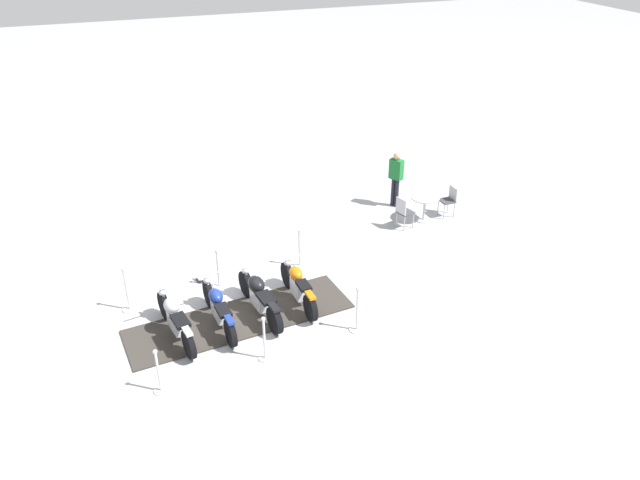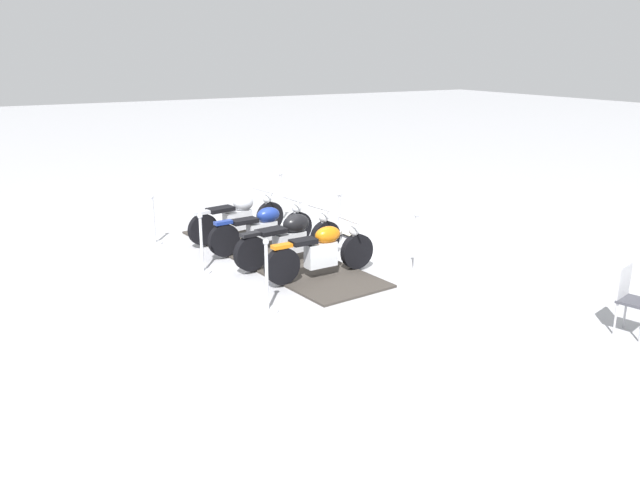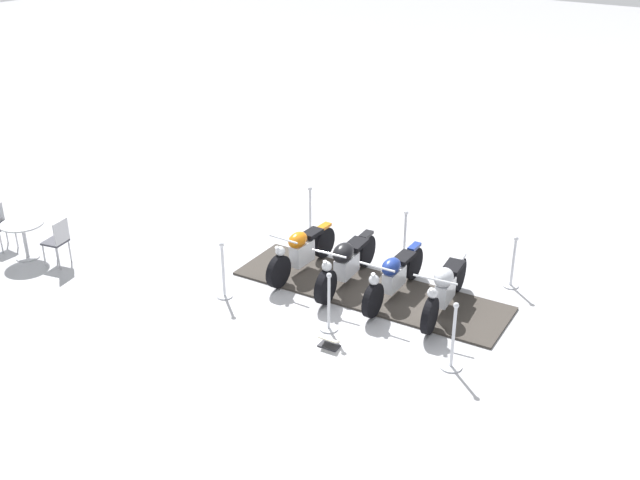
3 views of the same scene
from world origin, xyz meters
The scene contains 14 objects.
ground_plane centered at (0.00, 0.00, 0.00)m, with size 80.00×80.00×0.00m, color #B2B2B7.
display_platform centered at (0.00, 0.00, 0.02)m, with size 5.08×1.47×0.04m, color #38332D.
motorcycle_copper centered at (1.43, 0.18, 0.48)m, with size 0.61×2.11×0.91m.
motorcycle_black centered at (0.47, 0.08, 0.49)m, with size 0.66×2.25×0.92m.
motorcycle_navy centered at (-0.48, -0.01, 0.47)m, with size 0.66×2.23×0.91m.
motorcycle_chrome centered at (-1.44, -0.12, 0.49)m, with size 0.74×2.21×0.92m.
stanchion_right_mid centered at (-0.16, 1.49, 0.35)m, with size 0.31×0.31×1.05m.
stanchion_left_rear centered at (-1.99, -1.71, 0.35)m, with size 0.29×0.29×1.01m.
stanchion_right_front centered at (1.99, 1.71, 0.39)m, with size 0.28×0.28×1.08m.
stanchion_left_front centered at (2.30, -1.26, 0.36)m, with size 0.33×0.33×1.12m.
stanchion_right_rear centered at (-2.30, 1.26, 0.35)m, with size 0.35×0.35×1.14m.
stanchion_left_mid centered at (0.16, -1.49, 0.37)m, with size 0.29×0.29×1.05m.
info_placard centered at (-0.47, 1.91, 0.06)m, with size 0.35×0.25×0.19m.
cafe_chair_near_table centered at (5.43, 2.67, 0.54)m, with size 0.49×0.49×0.94m.
Camera 2 is at (10.40, -5.00, 3.71)m, focal length 36.27 mm.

